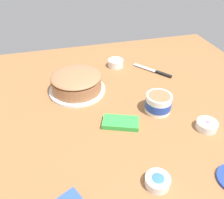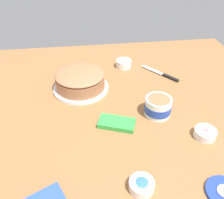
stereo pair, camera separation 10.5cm
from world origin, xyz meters
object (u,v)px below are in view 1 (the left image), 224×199
at_px(sprinkle_bowl_green, 116,63).
at_px(candy_box_lower, 121,123).
at_px(frosted_cake, 77,83).
at_px(sprinkle_bowl_blue, 158,181).
at_px(sprinkle_bowl_pink, 207,125).
at_px(frosting_tub, 158,103).
at_px(spreading_knife, 156,72).

relative_size(sprinkle_bowl_green, candy_box_lower, 0.59).
relative_size(frosted_cake, sprinkle_bowl_blue, 3.44).
bearing_deg(sprinkle_bowl_pink, frosted_cake, 139.59).
height_order(sprinkle_bowl_pink, candy_box_lower, sprinkle_bowl_pink).
relative_size(sprinkle_bowl_blue, candy_box_lower, 0.54).
bearing_deg(frosting_tub, sprinkle_bowl_green, 99.13).
relative_size(sprinkle_bowl_blue, sprinkle_bowl_green, 0.91).
height_order(frosting_tub, sprinkle_bowl_green, frosting_tub).
height_order(frosted_cake, sprinkle_bowl_pink, frosted_cake).
distance_m(sprinkle_bowl_blue, sprinkle_bowl_pink, 0.35).
bearing_deg(sprinkle_bowl_blue, spreading_knife, 67.11).
distance_m(frosting_tub, sprinkle_bowl_pink, 0.21).
distance_m(frosting_tub, spreading_knife, 0.34).
relative_size(spreading_knife, candy_box_lower, 1.35).
bearing_deg(sprinkle_bowl_green, frosted_cake, -141.74).
bearing_deg(candy_box_lower, sprinkle_bowl_blue, -62.89).
xyz_separation_m(frosted_cake, candy_box_lower, (0.14, -0.29, -0.04)).
bearing_deg(frosted_cake, frosting_tub, -36.87).
distance_m(spreading_knife, sprinkle_bowl_green, 0.23).
distance_m(frosted_cake, candy_box_lower, 0.32).
bearing_deg(sprinkle_bowl_green, candy_box_lower, -103.15).
distance_m(frosting_tub, sprinkle_bowl_green, 0.44).
distance_m(sprinkle_bowl_green, candy_box_lower, 0.50).
bearing_deg(sprinkle_bowl_pink, candy_box_lower, 161.58).
bearing_deg(sprinkle_bowl_green, sprinkle_bowl_pink, -70.14).
xyz_separation_m(spreading_knife, sprinkle_bowl_pink, (0.02, -0.47, 0.01)).
relative_size(frosted_cake, sprinkle_bowl_green, 3.13).
height_order(sprinkle_bowl_pink, sprinkle_bowl_green, sprinkle_bowl_green).
distance_m(sprinkle_bowl_pink, sprinkle_bowl_green, 0.63).
bearing_deg(candy_box_lower, frosting_tub, 34.98).
height_order(spreading_knife, candy_box_lower, candy_box_lower).
height_order(spreading_knife, sprinkle_bowl_green, sprinkle_bowl_green).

